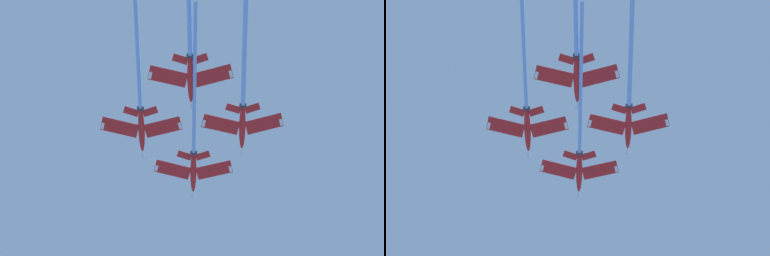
% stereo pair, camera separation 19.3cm
% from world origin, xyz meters
% --- Properties ---
extents(jet_lead, '(38.92, 37.42, 11.62)m').
position_xyz_m(jet_lead, '(-9.83, -12.70, 143.67)').
color(jet_lead, red).
extents(jet_left_wing, '(39.80, 38.92, 10.90)m').
position_xyz_m(jet_left_wing, '(-9.32, -30.90, 140.91)').
color(jet_left_wing, red).
extents(jet_right_wing, '(38.57, 38.18, 10.26)m').
position_xyz_m(jet_right_wing, '(9.24, -14.82, 141.14)').
color(jet_right_wing, red).
extents(jet_slot, '(41.40, 41.17, 11.67)m').
position_xyz_m(jet_slot, '(10.38, -33.46, 138.17)').
color(jet_slot, red).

